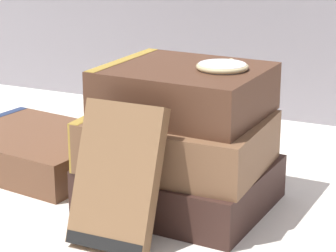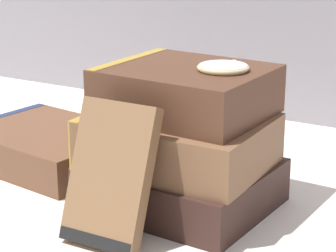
# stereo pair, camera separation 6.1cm
# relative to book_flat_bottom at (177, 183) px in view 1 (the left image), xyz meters

# --- Properties ---
(ground_plane) EXTENTS (3.00, 3.00, 0.00)m
(ground_plane) POSITION_rel_book_flat_bottom_xyz_m (0.00, -0.05, -0.02)
(ground_plane) COLOR silver
(book_flat_bottom) EXTENTS (0.19, 0.17, 0.05)m
(book_flat_bottom) POSITION_rel_book_flat_bottom_xyz_m (0.00, 0.00, 0.00)
(book_flat_bottom) COLOR #331E19
(book_flat_bottom) RESTS_ON ground_plane
(book_flat_middle) EXTENTS (0.18, 0.14, 0.05)m
(book_flat_middle) POSITION_rel_book_flat_bottom_xyz_m (-0.00, -0.00, 0.05)
(book_flat_middle) COLOR brown
(book_flat_middle) RESTS_ON book_flat_bottom
(book_flat_top) EXTENTS (0.17, 0.15, 0.05)m
(book_flat_top) POSITION_rel_book_flat_bottom_xyz_m (-0.00, 0.01, 0.10)
(book_flat_top) COLOR #4C2D1E
(book_flat_top) RESTS_ON book_flat_middle
(book_side_left) EXTENTS (0.21, 0.18, 0.05)m
(book_side_left) POSITION_rel_book_flat_bottom_xyz_m (-0.21, 0.03, -0.00)
(book_side_left) COLOR brown
(book_side_left) RESTS_ON ground_plane
(book_leaning_front) EXTENTS (0.08, 0.06, 0.14)m
(book_leaning_front) POSITION_rel_book_flat_bottom_xyz_m (-0.01, -0.11, 0.04)
(book_leaning_front) COLOR brown
(book_leaning_front) RESTS_ON ground_plane
(pocket_watch) EXTENTS (0.05, 0.06, 0.01)m
(pocket_watch) POSITION_rel_book_flat_bottom_xyz_m (0.04, 0.02, 0.13)
(pocket_watch) COLOR silver
(pocket_watch) RESTS_ON book_flat_top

